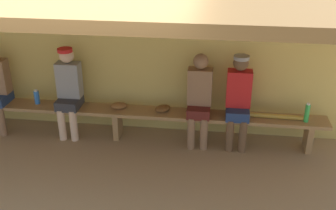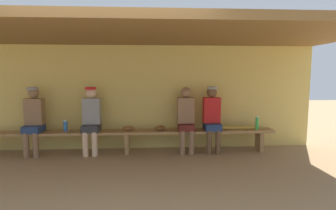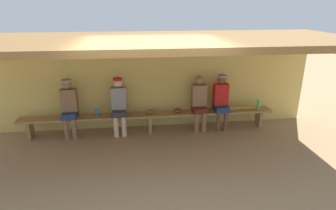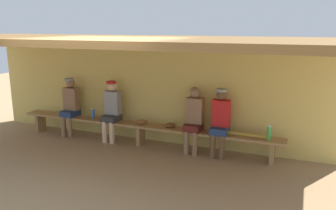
# 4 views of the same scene
# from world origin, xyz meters

# --- Properties ---
(ground_plane) EXTENTS (24.00, 24.00, 0.00)m
(ground_plane) POSITION_xyz_m (0.00, 0.00, 0.00)
(ground_plane) COLOR #9E7F59
(back_wall) EXTENTS (8.00, 0.20, 2.20)m
(back_wall) POSITION_xyz_m (0.00, 2.00, 1.10)
(back_wall) COLOR #D8BC60
(back_wall) RESTS_ON ground
(dugout_roof) EXTENTS (8.00, 2.80, 0.12)m
(dugout_roof) POSITION_xyz_m (0.00, 0.70, 2.26)
(dugout_roof) COLOR brown
(dugout_roof) RESTS_ON back_wall
(bench) EXTENTS (6.00, 0.36, 0.46)m
(bench) POSITION_xyz_m (0.00, 1.55, 0.39)
(bench) COLOR #9E7547
(bench) RESTS_ON ground
(player_shirtless_tan) EXTENTS (0.34, 0.42, 1.34)m
(player_shirtless_tan) POSITION_xyz_m (1.74, 1.55, 0.75)
(player_shirtless_tan) COLOR navy
(player_shirtless_tan) RESTS_ON ground
(player_middle) EXTENTS (0.34, 0.42, 1.34)m
(player_middle) POSITION_xyz_m (-1.82, 1.55, 0.75)
(player_middle) COLOR navy
(player_middle) RESTS_ON ground
(player_near_post) EXTENTS (0.34, 0.42, 1.34)m
(player_near_post) POSITION_xyz_m (-0.70, 1.55, 0.75)
(player_near_post) COLOR #333338
(player_near_post) RESTS_ON ground
(player_rightmost) EXTENTS (0.34, 0.42, 1.34)m
(player_rightmost) POSITION_xyz_m (1.20, 1.55, 0.73)
(player_rightmost) COLOR #591E19
(player_rightmost) RESTS_ON ground
(water_bottle_blue) EXTENTS (0.07, 0.07, 0.28)m
(water_bottle_blue) POSITION_xyz_m (2.67, 1.51, 0.59)
(water_bottle_blue) COLOR green
(water_bottle_blue) RESTS_ON bench
(water_bottle_orange) EXTENTS (0.08, 0.08, 0.22)m
(water_bottle_orange) POSITION_xyz_m (-1.23, 1.58, 0.57)
(water_bottle_orange) COLOR blue
(water_bottle_orange) RESTS_ON bench
(baseball_glove_dark_brown) EXTENTS (0.27, 0.21, 0.09)m
(baseball_glove_dark_brown) POSITION_xyz_m (0.03, 1.58, 0.51)
(baseball_glove_dark_brown) COLOR brown
(baseball_glove_dark_brown) RESTS_ON bench
(baseball_glove_tan) EXTENTS (0.29, 0.29, 0.09)m
(baseball_glove_tan) POSITION_xyz_m (0.68, 1.57, 0.51)
(baseball_glove_tan) COLOR brown
(baseball_glove_tan) RESTS_ON bench
(baseball_bat) EXTENTS (0.82, 0.09, 0.07)m
(baseball_bat) POSITION_xyz_m (2.23, 1.55, 0.49)
(baseball_bat) COLOR #B28C33
(baseball_bat) RESTS_ON bench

